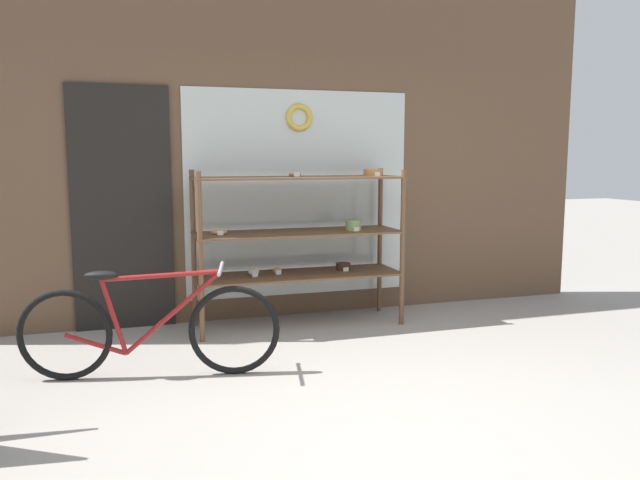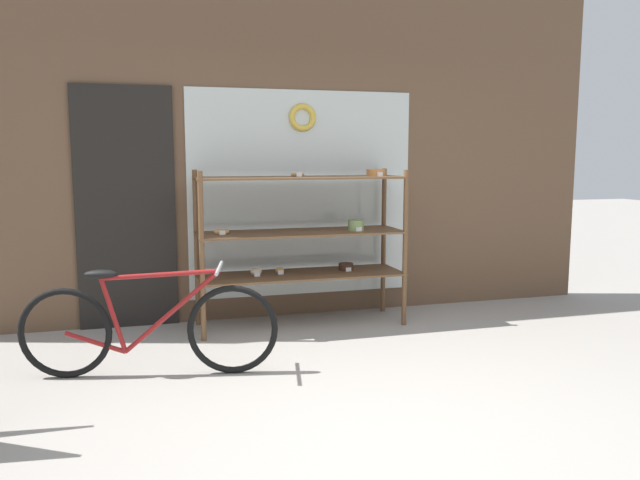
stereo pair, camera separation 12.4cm
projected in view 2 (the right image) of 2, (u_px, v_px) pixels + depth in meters
name	position (u px, v px, depth m)	size (l,w,h in m)	color
ground_plane	(377.00, 423.00, 3.54)	(30.00, 30.00, 0.00)	gray
storefront_facade	(277.00, 116.00, 5.70)	(6.37, 0.13, 3.82)	brown
display_case	(304.00, 231.00, 5.48)	(1.81, 0.56, 1.38)	brown
bicycle	(148.00, 327.00, 4.25)	(1.73, 0.51, 0.76)	black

